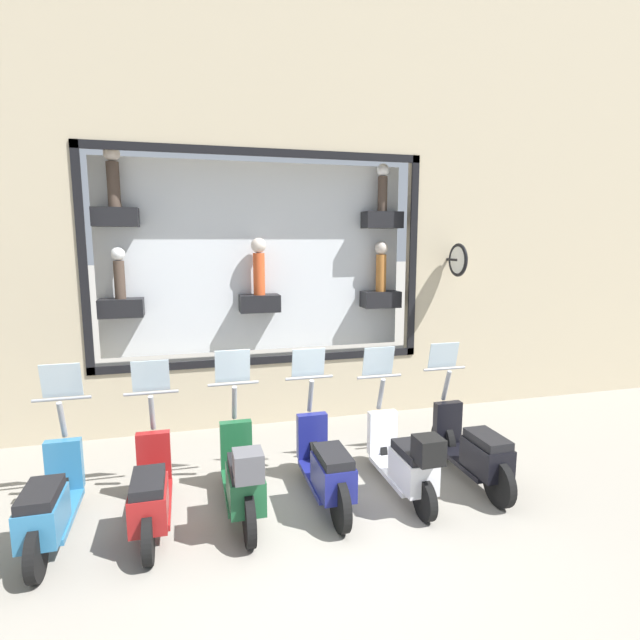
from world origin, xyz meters
name	(u,v)px	position (x,y,z in m)	size (l,w,h in m)	color
ground_plane	(318,543)	(0.00, 0.00, 0.00)	(120.00, 120.00, 0.00)	gray
building_facade	(257,85)	(3.60, 0.00, 5.31)	(1.20, 36.00, 10.41)	tan
scooter_black_0	(473,450)	(0.70, -2.16, 0.44)	(1.81, 0.61, 1.62)	black
scooter_white_1	(405,460)	(0.63, -1.22, 0.46)	(1.79, 0.60, 1.62)	black
scooter_navy_2	(326,467)	(0.70, -0.28, 0.45)	(1.81, 0.60, 1.65)	black
scooter_green_3	(243,476)	(0.64, 0.66, 0.49)	(1.81, 0.60, 1.69)	black
scooter_red_4	(151,491)	(0.69, 1.60, 0.42)	(1.79, 0.60, 1.62)	black
scooter_teal_5	(50,503)	(0.69, 2.54, 0.43)	(1.80, 0.61, 1.65)	black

